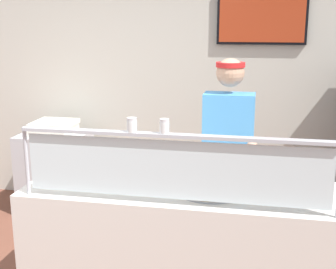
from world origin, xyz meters
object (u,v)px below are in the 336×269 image
pepper_flake_shaker (164,127)px  worker_figure (228,157)px  pizza_server (218,187)px  parmesan_shaker (132,126)px  pizza_tray (210,188)px  pizza_box_stack (53,128)px

pepper_flake_shaker → worker_figure: (0.32, 0.88, -0.42)m
pizza_server → parmesan_shaker: (-0.49, -0.26, 0.44)m
pizza_tray → pizza_box_stack: pizza_box_stack is taller
pizza_tray → parmesan_shaker: size_ratio=5.33×
pizza_tray → pizza_server: (0.05, -0.02, 0.02)m
pizza_server → worker_figure: worker_figure is taller
parmesan_shaker → pepper_flake_shaker: size_ratio=0.98×
pepper_flake_shaker → pizza_box_stack: 2.51m
parmesan_shaker → pizza_box_stack: 2.39m
pizza_tray → pizza_server: size_ratio=1.63×
pizza_tray → pepper_flake_shaker: bearing=-131.7°
pepper_flake_shaker → parmesan_shaker: bearing=-180.0°
pizza_server → pepper_flake_shaker: pepper_flake_shaker is taller
pizza_server → pepper_flake_shaker: (-0.29, -0.26, 0.44)m
pizza_server → pizza_box_stack: pizza_box_stack is taller
pizza_server → pizza_box_stack: (-1.89, 1.61, -0.06)m
pizza_tray → pizza_box_stack: 2.43m
parmesan_shaker → pizza_box_stack: bearing=126.8°
pizza_server → pepper_flake_shaker: bearing=-135.2°
parmesan_shaker → worker_figure: bearing=59.8°
pizza_box_stack → pizza_tray: bearing=-40.9°
pepper_flake_shaker → worker_figure: worker_figure is taller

